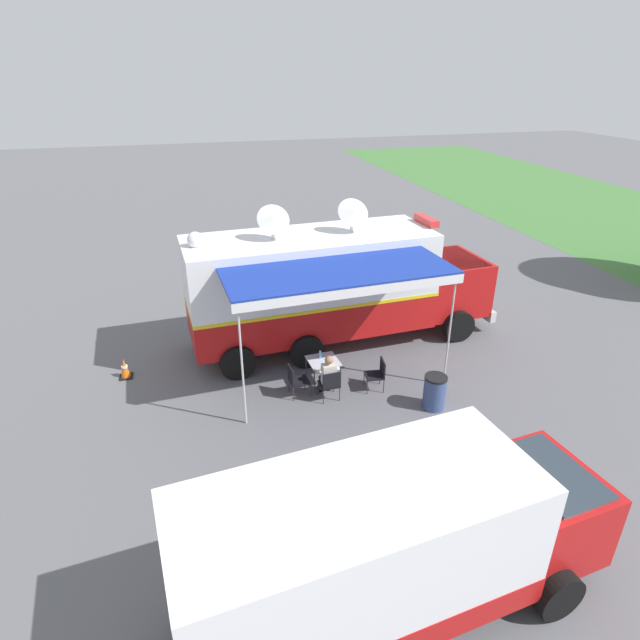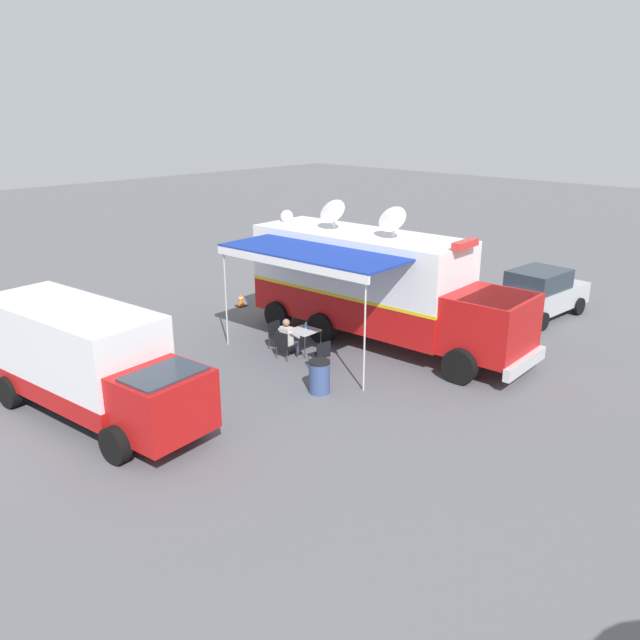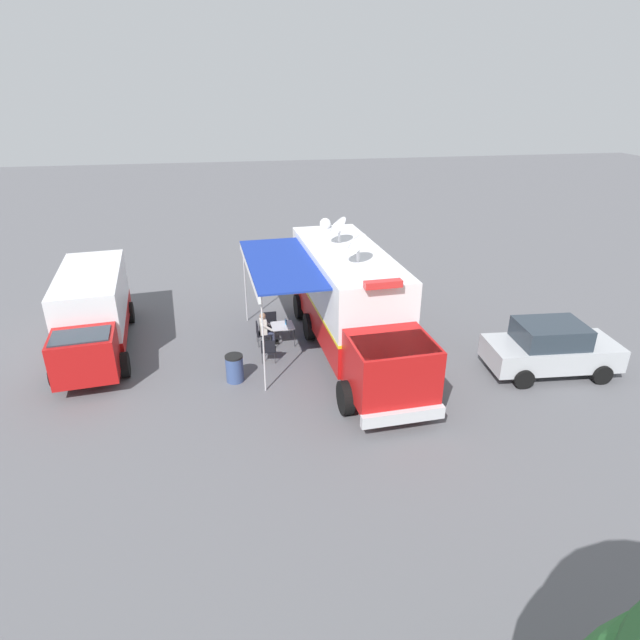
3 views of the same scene
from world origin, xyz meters
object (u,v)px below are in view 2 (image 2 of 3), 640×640
folding_table (304,332)px  support_truck (86,362)px  folding_chair_at_table (284,343)px  seated_responder (289,337)px  folding_chair_spare_by_truck (321,353)px  traffic_cone (241,299)px  car_behind_truck (539,293)px  command_truck (377,284)px  trash_bin (319,377)px  water_bottle (306,326)px  folding_chair_beside_table (277,333)px

folding_table → support_truck: (6.64, -0.85, 0.71)m
folding_chair_at_table → seated_responder: seated_responder is taller
folding_chair_spare_by_truck → traffic_cone: bearing=-110.1°
folding_table → car_behind_truck: bearing=156.9°
car_behind_truck → support_truck: bearing=-16.4°
command_truck → trash_bin: size_ratio=10.56×
seated_responder → trash_bin: 2.73m
command_truck → water_bottle: size_ratio=42.91×
folding_table → water_bottle: (-0.13, -0.05, 0.16)m
trash_bin → support_truck: (4.83, -3.25, 0.93)m
command_truck → folding_chair_beside_table: (2.67, -1.86, -1.43)m
water_bottle → car_behind_truck: car_behind_truck is taller
folding_chair_beside_table → water_bottle: bearing=121.7°
trash_bin → folding_table: bearing=-127.0°
water_bottle → folding_chair_spare_by_truck: water_bottle is taller
folding_chair_at_table → folding_chair_beside_table: bearing=-118.3°
water_bottle → folding_chair_spare_by_truck: (0.77, 1.38, -0.32)m
folding_chair_beside_table → trash_bin: (1.45, 3.25, -0.06)m
folding_table → folding_chair_at_table: 0.82m
water_bottle → folding_chair_beside_table: size_ratio=0.26×
water_bottle → folding_chair_spare_by_truck: 1.61m
seated_responder → trash_bin: size_ratio=1.37×
trash_bin → car_behind_truck: size_ratio=0.21×
folding_table → traffic_cone: 5.53m
folding_chair_at_table → folding_chair_beside_table: size_ratio=1.00×
water_bottle → traffic_cone: bearing=-107.6°
folding_chair_beside_table → seated_responder: (0.25, 0.80, 0.14)m
water_bottle → trash_bin: (1.94, 2.45, -0.38)m
water_bottle → folding_chair_at_table: (0.93, 0.01, -0.32)m
folding_chair_spare_by_truck → seated_responder: bearing=-90.8°
folding_chair_beside_table → seated_responder: size_ratio=0.70×
water_bottle → seated_responder: 0.77m
folding_chair_beside_table → support_truck: 6.34m
command_truck → folding_chair_at_table: (3.11, -1.04, -1.43)m
traffic_cone → water_bottle: bearing=72.4°
folding_chair_at_table → traffic_cone: folding_chair_at_table is taller
support_truck → trash_bin: bearing=146.0°
car_behind_truck → folding_table: bearing=-23.1°
seated_responder → car_behind_truck: size_ratio=0.29×
command_truck → folding_chair_spare_by_truck: size_ratio=11.05×
command_truck → trash_bin: bearing=18.7°
command_truck → folding_table: command_truck is taller
trash_bin → support_truck: bearing=-34.0°
traffic_cone → car_behind_truck: 11.07m
trash_bin → car_behind_truck: (-10.24, 1.19, 0.42)m
folding_chair_beside_table → seated_responder: bearing=72.7°
folding_chair_spare_by_truck → folding_chair_beside_table: bearing=-97.0°
command_truck → folding_table: (2.31, -1.01, -1.27)m
seated_responder → traffic_cone: seated_responder is taller
traffic_cone → support_truck: size_ratio=0.08×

